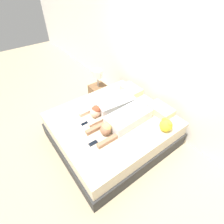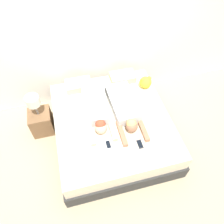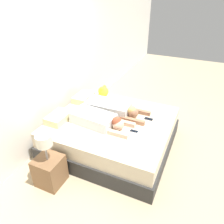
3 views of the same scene
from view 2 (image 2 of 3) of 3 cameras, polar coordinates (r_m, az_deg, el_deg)
The scene contains 11 objects.
ground_plane at distance 3.90m, azimuth 0.00°, elevation -6.46°, with size 12.00×12.00×0.00m, color tan.
wall_back at distance 3.78m, azimuth -4.63°, elevation 19.24°, with size 12.00×0.06×2.60m.
bed at distance 3.67m, azimuth 0.00°, elevation -4.20°, with size 1.85×2.01×0.55m.
pillow_head_left at distance 3.89m, azimuth -8.77°, elevation 6.97°, with size 0.44×0.29×0.12m.
pillow_head_right at distance 3.99m, azimuth 2.75°, elevation 9.06°, with size 0.44×0.29×0.12m.
person_left at distance 3.43m, azimuth -4.12°, elevation 0.36°, with size 0.45×1.04×0.22m.
person_right at distance 3.46m, azimuth 3.28°, elevation 1.12°, with size 0.41×1.13×0.21m.
cell_phone_left at distance 3.17m, azimuth -0.98°, elevation -8.51°, with size 0.07×0.14×0.01m.
cell_phone_right at distance 3.20m, azimuth 7.30°, elevation -8.32°, with size 0.07×0.14×0.01m.
plush_toy at distance 3.87m, azimuth 8.73°, elevation 7.73°, with size 0.21×0.21×0.22m.
nightstand at distance 3.95m, azimuth -18.12°, elevation -1.92°, with size 0.37×0.37×0.86m.
Camera 2 is at (-0.52, -2.01, 3.30)m, focal length 35.00 mm.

